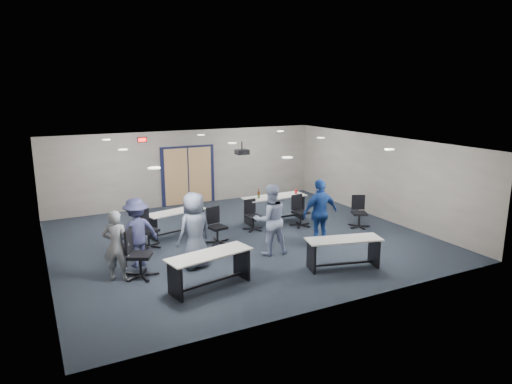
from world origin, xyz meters
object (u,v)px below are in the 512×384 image
person_plaid (195,230)px  person_navy (320,213)px  table_front_left (210,264)px  table_front_right (343,248)px  person_gray (116,245)px  table_back_right (274,204)px  chair_back_a (148,229)px  table_back_left (176,218)px  person_back (137,232)px  chair_back_b (217,226)px  chair_loose_left (140,253)px  person_lightblue (270,220)px  chair_loose_right (359,212)px  chair_back_c (253,215)px  chair_back_d (301,211)px

person_plaid → person_navy: (3.52, -0.06, 0.00)m
table_front_left → table_front_right: 3.24m
person_navy → person_gray: bearing=-3.0°
table_back_right → chair_back_a: table_back_right is taller
table_back_left → person_back: person_back is taller
chair_back_a → chair_back_b: size_ratio=1.03×
table_back_left → person_gray: bearing=-143.3°
person_gray → table_back_left: bearing=-103.4°
person_plaid → chair_loose_left: bearing=-17.2°
chair_loose_left → person_lightblue: size_ratio=0.62×
chair_back_a → chair_loose_right: size_ratio=1.05×
table_front_left → chair_loose_right: size_ratio=2.02×
chair_back_c → person_navy: bearing=-69.7°
chair_back_d → chair_loose_left: (-5.31, -1.65, 0.08)m
table_back_left → person_gray: size_ratio=1.13×
table_back_right → chair_back_a: (-4.20, -0.60, -0.07)m
person_lightblue → chair_back_d: bearing=-132.9°
chair_back_d → chair_back_c: bearing=159.9°
chair_back_a → person_gray: (-1.13, -1.78, 0.29)m
table_back_left → chair_loose_right: (5.19, -1.88, 0.01)m
person_gray → person_navy: (5.31, -0.14, 0.11)m
chair_loose_right → person_plaid: 5.60m
chair_back_d → person_back: size_ratio=0.58×
table_front_left → person_lightblue: (2.12, 1.19, 0.39)m
chair_back_d → person_plaid: (-4.01, -1.64, 0.43)m
chair_back_d → person_lightblue: person_lightblue is taller
chair_back_c → chair_loose_right: chair_loose_right is taller
chair_back_d → chair_loose_right: 1.78m
chair_back_b → person_lightblue: person_lightblue is taller
chair_back_c → person_plaid: person_plaid is taller
table_front_right → chair_back_a: chair_back_a is taller
table_front_right → person_back: size_ratio=1.12×
chair_back_a → chair_back_c: (3.19, 0.09, -0.05)m
chair_back_b → table_back_right: bearing=13.7°
table_back_left → chair_loose_left: (-1.65, -2.61, 0.09)m
chair_back_a → chair_back_c: chair_back_a is taller
person_plaid → person_back: bearing=-48.5°
person_lightblue → person_back: 3.30m
person_navy → chair_back_d: bearing=-107.5°
chair_back_d → person_back: person_back is taller
chair_back_d → person_back: bearing=-178.0°
chair_loose_left → person_back: 0.78m
chair_back_b → chair_back_d: size_ratio=1.02×
chair_back_a → table_front_right: bearing=-68.6°
person_plaid → person_lightblue: same height
person_back → chair_loose_left: bearing=69.2°
chair_loose_left → chair_back_c: bearing=-35.8°
chair_loose_right → person_gray: person_gray is taller
table_back_left → table_back_right: bearing=-15.4°
chair_loose_right → person_back: 6.74m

